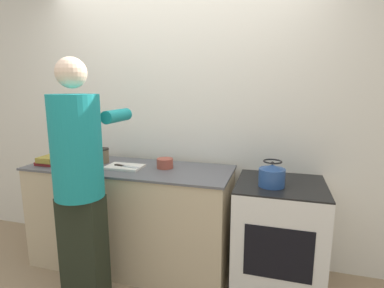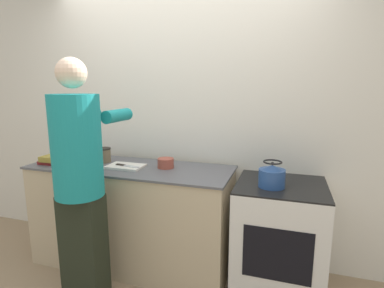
{
  "view_description": "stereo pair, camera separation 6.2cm",
  "coord_description": "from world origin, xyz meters",
  "px_view_note": "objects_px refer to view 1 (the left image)",
  "views": [
    {
      "loc": [
        0.87,
        -1.95,
        1.6
      ],
      "look_at": [
        0.24,
        0.21,
        1.17
      ],
      "focal_mm": 28.0,
      "sensor_mm": 36.0,
      "label": 1
    },
    {
      "loc": [
        0.93,
        -1.94,
        1.6
      ],
      "look_at": [
        0.24,
        0.21,
        1.17
      ],
      "focal_mm": 28.0,
      "sensor_mm": 36.0,
      "label": 2
    }
  ],
  "objects_px": {
    "person": "(80,178)",
    "oven": "(278,237)",
    "bowl_prep": "(165,163)",
    "cutting_board": "(124,167)",
    "canister_jar": "(102,156)",
    "kettle": "(272,175)",
    "knife": "(126,166)"
  },
  "relations": [
    {
      "from": "person",
      "to": "oven",
      "type": "bearing_deg",
      "value": 23.05
    },
    {
      "from": "person",
      "to": "bowl_prep",
      "type": "height_order",
      "value": "person"
    },
    {
      "from": "cutting_board",
      "to": "canister_jar",
      "type": "relative_size",
      "value": 2.33
    },
    {
      "from": "oven",
      "to": "cutting_board",
      "type": "relative_size",
      "value": 2.85
    },
    {
      "from": "canister_jar",
      "to": "person",
      "type": "bearing_deg",
      "value": -70.27
    },
    {
      "from": "canister_jar",
      "to": "bowl_prep",
      "type": "bearing_deg",
      "value": -0.96
    },
    {
      "from": "cutting_board",
      "to": "kettle",
      "type": "relative_size",
      "value": 1.6
    },
    {
      "from": "canister_jar",
      "to": "cutting_board",
      "type": "bearing_deg",
      "value": -20.49
    },
    {
      "from": "cutting_board",
      "to": "knife",
      "type": "height_order",
      "value": "knife"
    },
    {
      "from": "oven",
      "to": "knife",
      "type": "bearing_deg",
      "value": -176.86
    },
    {
      "from": "person",
      "to": "knife",
      "type": "distance_m",
      "value": 0.51
    },
    {
      "from": "kettle",
      "to": "canister_jar",
      "type": "relative_size",
      "value": 1.46
    },
    {
      "from": "kettle",
      "to": "bowl_prep",
      "type": "distance_m",
      "value": 0.9
    },
    {
      "from": "person",
      "to": "kettle",
      "type": "bearing_deg",
      "value": 20.93
    },
    {
      "from": "cutting_board",
      "to": "bowl_prep",
      "type": "bearing_deg",
      "value": 15.72
    },
    {
      "from": "oven",
      "to": "cutting_board",
      "type": "bearing_deg",
      "value": -177.62
    },
    {
      "from": "oven",
      "to": "kettle",
      "type": "distance_m",
      "value": 0.53
    },
    {
      "from": "cutting_board",
      "to": "kettle",
      "type": "height_order",
      "value": "kettle"
    },
    {
      "from": "knife",
      "to": "kettle",
      "type": "height_order",
      "value": "kettle"
    },
    {
      "from": "oven",
      "to": "kettle",
      "type": "height_order",
      "value": "kettle"
    },
    {
      "from": "person",
      "to": "bowl_prep",
      "type": "relative_size",
      "value": 12.91
    },
    {
      "from": "knife",
      "to": "kettle",
      "type": "distance_m",
      "value": 1.2
    },
    {
      "from": "person",
      "to": "cutting_board",
      "type": "distance_m",
      "value": 0.52
    },
    {
      "from": "oven",
      "to": "bowl_prep",
      "type": "xyz_separation_m",
      "value": [
        -0.96,
        0.04,
        0.52
      ]
    },
    {
      "from": "kettle",
      "to": "oven",
      "type": "bearing_deg",
      "value": 50.53
    },
    {
      "from": "person",
      "to": "kettle",
      "type": "relative_size",
      "value": 9.26
    },
    {
      "from": "person",
      "to": "knife",
      "type": "relative_size",
      "value": 7.61
    },
    {
      "from": "knife",
      "to": "oven",
      "type": "bearing_deg",
      "value": 12.76
    },
    {
      "from": "oven",
      "to": "cutting_board",
      "type": "xyz_separation_m",
      "value": [
        -1.29,
        -0.05,
        0.49
      ]
    },
    {
      "from": "bowl_prep",
      "to": "cutting_board",
      "type": "bearing_deg",
      "value": -164.28
    },
    {
      "from": "knife",
      "to": "person",
      "type": "bearing_deg",
      "value": -89.02
    },
    {
      "from": "bowl_prep",
      "to": "canister_jar",
      "type": "relative_size",
      "value": 1.04
    }
  ]
}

